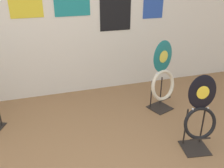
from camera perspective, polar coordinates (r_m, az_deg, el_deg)
The scene contains 3 objects.
wall_back at distance 3.69m, azimuth -13.60°, elevation 16.38°, with size 8.00×0.07×2.60m.
toilet_seat_display_teal_sax at distance 3.43m, azimuth 11.50°, elevation 1.04°, with size 0.45×0.36×0.98m.
toilet_seat_display_jazz_black at distance 2.77m, azimuth 19.46°, elevation -6.95°, with size 0.37×0.32×0.86m.
Camera 1 is at (-0.25, -1.42, 1.82)m, focal length 40.00 mm.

